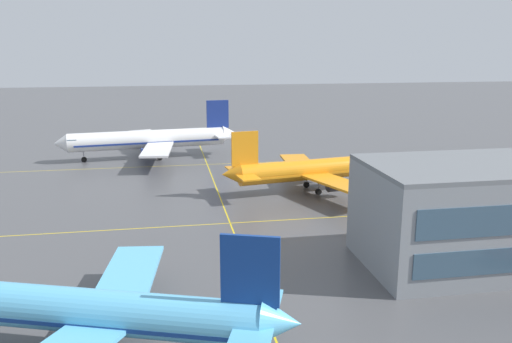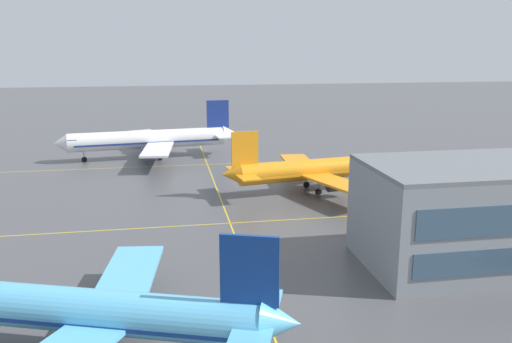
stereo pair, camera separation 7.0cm
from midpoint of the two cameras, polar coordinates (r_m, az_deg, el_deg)
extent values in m
cylinder|color=#5BB7E5|center=(45.29, -18.71, -14.06)|extent=(29.01, 13.01, 3.50)
cone|color=#5BB7E5|center=(40.63, 2.83, -16.08)|extent=(3.88, 4.11, 3.33)
cube|color=navy|center=(39.13, -0.66, -10.76)|extent=(4.29, 1.77, 5.53)
cube|color=#5BB7E5|center=(43.26, 0.63, -14.10)|extent=(4.36, 5.50, 0.22)
cube|color=#5BB7E5|center=(38.50, -0.67, -17.87)|extent=(4.36, 5.50, 0.22)
cube|color=#5BB7E5|center=(51.48, -13.65, -10.94)|extent=(6.49, 14.32, 0.37)
cylinder|color=#5BB7E5|center=(49.93, -16.14, -13.42)|extent=(3.60, 2.86, 1.94)
cube|color=navy|center=(45.49, -18.66, -14.55)|extent=(26.79, 12.27, 0.33)
cylinder|color=#99999E|center=(47.46, -15.07, -15.54)|extent=(0.26, 0.26, 1.52)
cylinder|color=black|center=(47.95, -14.99, -16.60)|extent=(1.09, 0.73, 1.01)
cylinder|color=orange|center=(89.99, 7.29, 0.31)|extent=(29.89, 8.13, 3.53)
cone|color=orange|center=(98.04, 15.75, 1.00)|extent=(2.92, 3.79, 3.46)
cone|color=orange|center=(84.11, -2.75, -0.27)|extent=(3.46, 3.77, 3.35)
cube|color=orange|center=(83.94, -1.19, 2.51)|extent=(4.45, 1.03, 5.57)
cube|color=orange|center=(82.08, -0.89, -0.60)|extent=(3.69, 5.23, 0.22)
cube|color=orange|center=(87.24, -2.03, 0.24)|extent=(3.69, 5.23, 0.22)
cube|color=orange|center=(82.91, 9.10, -1.29)|extent=(9.50, 14.73, 0.37)
cube|color=orange|center=(96.70, 4.73, 0.96)|extent=(5.55, 14.15, 0.37)
cylinder|color=#333338|center=(86.34, 8.77, -1.51)|extent=(3.42, 2.42, 1.95)
cylinder|color=#333338|center=(94.70, 6.08, -0.09)|extent=(3.42, 2.42, 1.95)
cube|color=#385166|center=(96.75, 14.72, 1.21)|extent=(2.16, 3.47, 0.65)
cube|color=orange|center=(90.09, 7.28, 0.04)|extent=(27.55, 7.80, 0.33)
cylinder|color=#99999E|center=(96.36, 13.70, -0.48)|extent=(0.26, 0.26, 1.53)
cylinder|color=black|center=(96.60, 13.67, -1.07)|extent=(1.07, 0.57, 1.02)
cylinder|color=#99999E|center=(87.65, 6.85, -1.57)|extent=(0.26, 0.26, 1.53)
cylinder|color=black|center=(87.92, 6.83, -2.21)|extent=(1.07, 0.57, 1.02)
cylinder|color=#99999E|center=(91.87, 5.55, -0.83)|extent=(0.26, 0.26, 1.53)
cylinder|color=black|center=(92.12, 5.53, -1.45)|extent=(1.07, 0.57, 1.02)
cylinder|color=white|center=(117.21, -11.64, 3.46)|extent=(33.70, 7.84, 3.97)
cone|color=white|center=(117.09, -20.50, 2.87)|extent=(3.15, 4.19, 3.89)
cone|color=white|center=(120.09, -2.86, 4.16)|extent=(3.76, 4.14, 3.78)
cube|color=navy|center=(118.83, -4.17, 6.24)|extent=(5.03, 0.96, 6.28)
cube|color=white|center=(122.61, -4.21, 4.34)|extent=(3.96, 5.79, 0.25)
cube|color=white|center=(116.58, -3.54, 3.87)|extent=(3.96, 5.79, 0.25)
cube|color=white|center=(126.14, -11.53, 3.88)|extent=(10.18, 16.60, 0.42)
cube|color=white|center=(108.71, -10.64, 2.40)|extent=(6.87, 16.12, 0.42)
cylinder|color=navy|center=(122.88, -11.93, 2.96)|extent=(3.79, 2.60, 2.20)
cylinder|color=navy|center=(112.23, -11.44, 2.00)|extent=(3.79, 2.60, 2.20)
cube|color=#385166|center=(116.85, -19.34, 3.23)|extent=(2.30, 3.85, 0.73)
cube|color=navy|center=(117.30, -11.63, 3.22)|extent=(31.05, 7.57, 0.38)
cylinder|color=#99999E|center=(117.32, -18.21, 1.79)|extent=(0.29, 0.29, 1.73)
cylinder|color=black|center=(117.55, -18.16, 1.24)|extent=(1.20, 0.60, 1.15)
cylinder|color=#99999E|center=(120.52, -10.72, 2.54)|extent=(0.29, 0.29, 1.73)
cylinder|color=black|center=(120.74, -10.69, 2.00)|extent=(1.20, 0.60, 1.15)
cylinder|color=#99999E|center=(115.21, -10.42, 2.05)|extent=(0.29, 0.29, 1.73)
cylinder|color=black|center=(115.44, -10.40, 1.49)|extent=(1.20, 0.60, 1.15)
cube|color=yellow|center=(73.84, -2.82, -5.63)|extent=(136.15, 0.20, 0.01)
cube|color=yellow|center=(110.17, -5.30, 0.78)|extent=(136.15, 0.20, 0.01)
cube|color=yellow|center=(73.84, -2.82, -5.63)|extent=(0.20, 125.10, 0.01)
camera|label=1|loc=(0.04, -89.98, 0.01)|focal=36.77mm
camera|label=2|loc=(0.04, 90.02, -0.01)|focal=36.77mm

